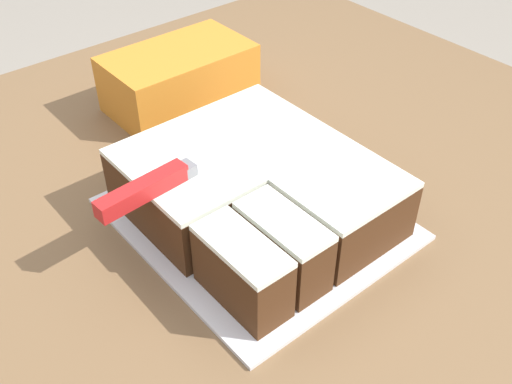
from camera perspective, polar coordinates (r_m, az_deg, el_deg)
name	(u,v)px	position (r m, az deg, el deg)	size (l,w,h in m)	color
cake_board	(256,218)	(0.82, 0.00, -2.52)	(0.32, 0.36, 0.01)	silver
cake	(256,190)	(0.79, 0.01, 0.19)	(0.27, 0.32, 0.09)	#472814
knife	(161,182)	(0.73, -9.08, 0.97)	(0.30, 0.04, 0.02)	silver
storage_box	(179,78)	(1.05, -7.31, 10.74)	(0.24, 0.14, 0.10)	orange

